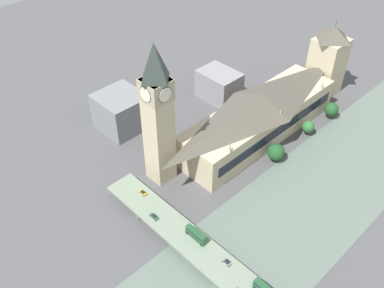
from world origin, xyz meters
TOP-DOWN VIEW (x-y plane):
  - ground_plane at (0.00, 0.00)m, footprint 600.00×600.00m
  - river_water at (-34.18, 0.00)m, footprint 56.36×360.00m
  - parliament_hall at (17.07, -8.00)m, footprint 28.60×106.03m
  - clock_tower at (30.11, 54.70)m, footprint 12.56×12.56m
  - victoria_tower at (17.12, -74.30)m, footprint 18.56×18.56m
  - road_bridge at (-34.18, 75.67)m, footprint 144.71×14.59m
  - double_decker_bus_rear at (-14.13, 73.06)m, footprint 10.85×2.56m
  - car_northbound_lead at (22.67, 72.81)m, footprint 4.23×1.79m
  - car_northbound_mid at (-31.98, 72.59)m, footprint 3.94×1.85m
  - car_southbound_lead at (7.53, 78.55)m, footprint 4.71×1.82m
  - city_block_west at (78.16, 43.39)m, footprint 26.31×25.19m
  - city_block_center at (59.53, -20.08)m, footprint 25.60×19.11m
  - tree_embankment_near at (-3.17, -28.34)m, footprint 6.98×6.98m
  - tree_embankment_mid at (-3.55, -51.91)m, footprint 8.35×8.35m
  - tree_embankment_far at (-3.81, 2.77)m, footprint 9.41×9.41m

SIDE VIEW (x-z plane):
  - ground_plane at x=0.00m, z-range 0.00..0.00m
  - river_water at x=-34.18m, z-range 0.00..0.30m
  - road_bridge at x=-34.18m, z-range 1.69..7.14m
  - tree_embankment_near at x=-3.17m, z-range 1.29..10.89m
  - car_northbound_mid at x=-31.98m, z-range 5.44..6.79m
  - car_northbound_lead at x=22.67m, z-range 5.46..6.80m
  - tree_embankment_far at x=-3.81m, z-range 0.71..11.56m
  - car_southbound_lead at x=7.53m, z-range 5.44..6.86m
  - tree_embankment_mid at x=-3.55m, z-range 1.33..12.37m
  - double_decker_bus_rear at x=-14.13m, z-range 5.70..10.56m
  - city_block_center at x=59.53m, z-range 0.00..18.56m
  - city_block_west at x=78.16m, z-range 0.00..21.61m
  - parliament_hall at x=17.07m, z-range -0.11..27.60m
  - victoria_tower at x=17.12m, z-range -2.00..47.92m
  - clock_tower at x=30.11m, z-range 2.51..78.49m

